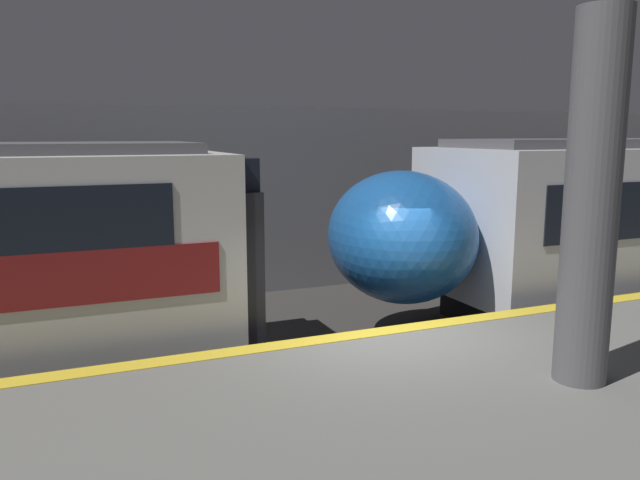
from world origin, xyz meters
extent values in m
plane|color=#33302D|center=(0.00, 0.00, 0.00)|extent=(120.00, 120.00, 0.00)
cube|color=slate|center=(0.00, -2.14, 0.52)|extent=(40.00, 4.27, 1.05)
cube|color=gold|center=(0.00, -0.15, 1.05)|extent=(40.00, 0.30, 0.01)
cube|color=gray|center=(0.00, 6.36, 2.10)|extent=(50.00, 0.15, 4.19)
cylinder|color=#56565B|center=(1.05, -2.37, 2.93)|extent=(0.54, 0.54, 3.76)
ellipsoid|color=#195199|center=(1.43, 2.01, 1.88)|extent=(2.42, 2.82, 2.23)
sphere|color=#F2EFCC|center=(0.48, 2.01, 1.48)|extent=(0.20, 0.20, 0.20)
cube|color=black|center=(-1.59, 2.01, 1.80)|extent=(0.25, 3.00, 2.13)
cube|color=black|center=(-1.59, 2.01, 2.87)|extent=(0.25, 2.69, 0.85)
sphere|color=#EA4C42|center=(-1.43, 1.32, 1.43)|extent=(0.18, 0.18, 0.18)
sphere|color=#EA4C42|center=(-1.43, 2.70, 1.43)|extent=(0.18, 0.18, 0.18)
camera|label=1|loc=(-3.87, -7.04, 3.60)|focal=35.00mm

